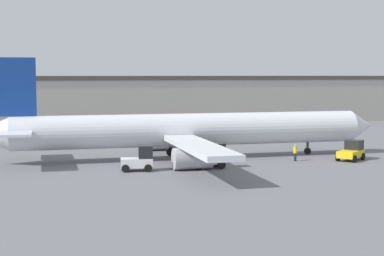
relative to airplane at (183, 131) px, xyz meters
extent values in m
plane|color=slate|center=(0.99, -0.08, -2.95)|extent=(400.00, 400.00, 0.00)
cube|color=#ADA89E|center=(5.69, 43.76, 0.99)|extent=(96.29, 14.79, 7.87)
cube|color=#47423D|center=(5.69, 43.76, 5.28)|extent=(96.29, 15.09, 0.70)
cylinder|color=silver|center=(0.99, -0.08, 0.08)|extent=(36.90, 6.30, 3.41)
cone|color=silver|center=(20.67, -1.64, 0.08)|extent=(2.98, 3.55, 3.34)
cube|color=silver|center=(-0.07, 9.73, -0.51)|extent=(4.29, 16.16, 0.50)
cube|color=silver|center=(-1.60, -9.59, -0.51)|extent=(4.29, 16.16, 0.50)
cylinder|color=#B7B7BC|center=(-0.26, 7.34, -1.88)|extent=(3.73, 2.30, 2.02)
cylinder|color=#B7B7BC|center=(-1.42, -7.20, -1.88)|extent=(3.73, 2.30, 2.02)
cube|color=navy|center=(-16.64, 1.32, 4.64)|extent=(4.00, 0.67, 5.70)
cube|color=silver|center=(-16.35, 5.06, 0.43)|extent=(3.38, 4.32, 0.24)
cube|color=silver|center=(-16.94, -2.42, 0.43)|extent=(3.38, 4.32, 0.24)
cylinder|color=#38383D|center=(14.18, -1.12, -2.28)|extent=(0.28, 0.28, 1.33)
cylinder|color=black|center=(14.18, -1.12, -2.60)|extent=(0.73, 0.40, 0.70)
cylinder|color=#38383D|center=(-1.01, -2.14, -2.28)|extent=(0.28, 0.28, 1.33)
cylinder|color=black|center=(-1.01, -2.14, -2.50)|extent=(0.92, 0.42, 0.90)
cylinder|color=#38383D|center=(-0.66, 2.28, -2.28)|extent=(0.28, 0.28, 1.33)
cylinder|color=black|center=(-0.66, 2.28, -2.50)|extent=(0.92, 0.42, 0.90)
cylinder|color=#1E2338|center=(10.28, -5.39, -2.54)|extent=(0.27, 0.27, 0.82)
cylinder|color=yellow|center=(10.28, -5.39, -1.81)|extent=(0.37, 0.37, 0.65)
sphere|color=tan|center=(10.28, -5.39, -1.37)|extent=(0.24, 0.24, 0.24)
cube|color=yellow|center=(15.84, -6.89, -2.24)|extent=(3.75, 3.33, 0.68)
cube|color=black|center=(16.61, -6.36, -1.41)|extent=(2.10, 2.12, 0.98)
cylinder|color=black|center=(17.29, -6.93, -2.59)|extent=(0.75, 0.64, 0.72)
cylinder|color=black|center=(16.31, -5.51, -2.59)|extent=(0.75, 0.64, 0.72)
cylinder|color=black|center=(15.36, -8.27, -2.59)|extent=(0.75, 0.64, 0.72)
cylinder|color=black|center=(14.38, -6.85, -2.59)|extent=(0.75, 0.64, 0.72)
cube|color=#B2B2B7|center=(0.19, -6.90, -2.14)|extent=(3.23, 1.57, 0.80)
cube|color=black|center=(1.08, -6.93, -1.16)|extent=(1.45, 1.35, 1.15)
cube|color=#333333|center=(-0.38, -6.88, -1.14)|extent=(2.02, 1.09, 0.76)
cylinder|color=black|center=(1.28, -7.67, -2.54)|extent=(0.82, 0.31, 0.81)
cylinder|color=black|center=(1.33, -6.22, -2.54)|extent=(0.82, 0.31, 0.81)
cylinder|color=black|center=(-0.95, -7.58, -2.54)|extent=(0.82, 0.31, 0.81)
cylinder|color=black|center=(-0.89, -6.13, -2.54)|extent=(0.82, 0.31, 0.81)
cube|color=silver|center=(-6.45, -6.19, -2.18)|extent=(3.16, 2.09, 0.82)
cube|color=black|center=(-5.66, -6.37, -1.19)|extent=(1.54, 1.59, 1.16)
cylinder|color=black|center=(-5.62, -7.14, -2.59)|extent=(0.75, 0.43, 0.71)
cylinder|color=black|center=(-5.30, -5.68, -2.59)|extent=(0.75, 0.43, 0.71)
cylinder|color=black|center=(-7.60, -6.71, -2.59)|extent=(0.75, 0.43, 0.71)
cylinder|color=black|center=(-7.28, -5.24, -2.59)|extent=(0.75, 0.43, 0.71)
camera|label=1|loc=(-18.89, -58.05, 5.81)|focal=55.00mm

